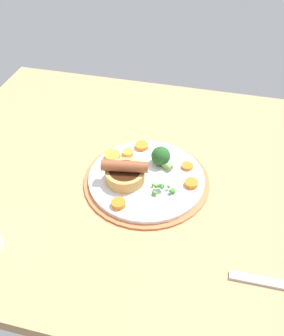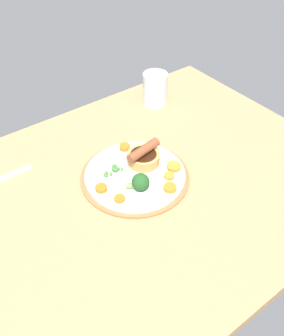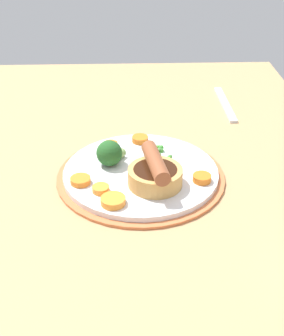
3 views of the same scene
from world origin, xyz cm
name	(u,v)px [view 3 (image 3 of 3)]	position (x,y,z in cm)	size (l,w,h in cm)	color
dining_table	(124,178)	(0.00, 0.00, 1.50)	(110.00, 80.00, 3.00)	tan
dinner_plate	(141,174)	(-2.09, -2.84, 3.57)	(28.03, 28.03, 1.40)	#CC6B3D
sausage_pudding	(155,173)	(-6.41, -4.97, 6.44)	(10.27, 8.62, 5.30)	tan
pea_pile	(160,152)	(2.33, -6.40, 5.29)	(5.09, 3.20, 1.85)	#46863B
broccoli_floret_near	(110,154)	(-0.31, 2.26, 6.49)	(5.90, 5.03, 4.38)	#235623
carrot_slice_0	(140,139)	(7.91, -3.05, 4.90)	(2.96, 2.96, 1.00)	orange
carrot_slice_1	(101,189)	(-8.11, 3.54, 4.88)	(2.66, 2.66, 0.96)	orange
carrot_slice_2	(202,178)	(-5.72, -12.51, 4.95)	(2.96, 2.96, 1.10)	orange
carrot_slice_3	(113,201)	(-11.35, 1.58, 4.92)	(3.76, 3.76, 1.05)	orange
carrot_slice_4	(80,180)	(-5.58, 6.87, 4.88)	(3.24, 3.24, 0.96)	orange
carrot_slice_6	(110,145)	(6.23, 2.38, 4.77)	(2.66, 2.66, 0.74)	orange
fork	(225,104)	(26.65, -22.47, 3.30)	(18.00, 1.60, 0.60)	silver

